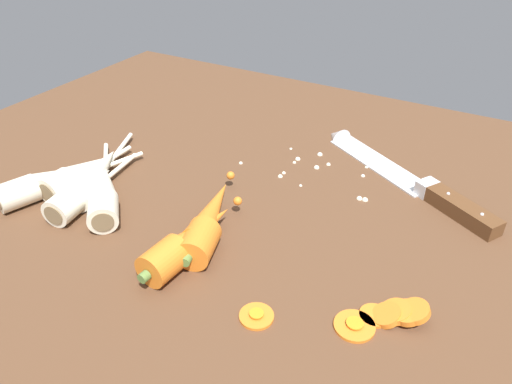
{
  "coord_description": "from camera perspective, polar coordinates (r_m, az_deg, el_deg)",
  "views": [
    {
      "loc": [
        28.31,
        -51.66,
        39.02
      ],
      "look_at": [
        0.0,
        -2.0,
        1.5
      ],
      "focal_mm": 33.98,
      "sensor_mm": 36.0,
      "label": 1
    }
  ],
  "objects": [
    {
      "name": "chefs_knife",
      "position": [
        0.78,
        16.36,
        2.21
      ],
      "size": [
        31.52,
        20.7,
        4.18
      ],
      "color": "silver",
      "rests_on": "ground_plane"
    },
    {
      "name": "carrot_slice_stack",
      "position": [
        0.54,
        16.14,
        -13.52
      ],
      "size": [
        6.94,
        4.79,
        3.08
      ],
      "color": "orange",
      "rests_on": "ground_plane"
    },
    {
      "name": "parsnip_front",
      "position": [
        0.75,
        -18.32,
        1.99
      ],
      "size": [
        10.73,
        21.34,
        4.0
      ],
      "color": "silver",
      "rests_on": "ground_plane"
    },
    {
      "name": "parsnip_mid_left",
      "position": [
        0.72,
        -19.64,
        0.08
      ],
      "size": [
        5.79,
        19.22,
        4.0
      ],
      "color": "silver",
      "rests_on": "ground_plane"
    },
    {
      "name": "parsnip_mid_right",
      "position": [
        0.76,
        -23.11,
        1.11
      ],
      "size": [
        9.21,
        21.95,
        4.0
      ],
      "color": "silver",
      "rests_on": "ground_plane"
    },
    {
      "name": "parsnip_outer",
      "position": [
        0.76,
        -20.37,
        1.91
      ],
      "size": [
        4.2,
        17.38,
        4.0
      ],
      "color": "silver",
      "rests_on": "ground_plane"
    },
    {
      "name": "whole_carrot_second",
      "position": [
        0.59,
        -7.99,
        -5.76
      ],
      "size": [
        5.1,
        18.81,
        4.2
      ],
      "color": "orange",
      "rests_on": "ground_plane"
    },
    {
      "name": "ground_plane",
      "position": [
        0.72,
        0.79,
        -1.57
      ],
      "size": [
        120.0,
        90.0,
        4.0
      ],
      "primitive_type": "cube",
      "color": "brown"
    },
    {
      "name": "carrot_slice_stray_mid",
      "position": [
        0.52,
        0.06,
        -14.28
      ],
      "size": [
        3.71,
        3.71,
        0.7
      ],
      "color": "orange",
      "rests_on": "ground_plane"
    },
    {
      "name": "whole_carrot",
      "position": [
        0.62,
        -5.75,
        -3.27
      ],
      "size": [
        8.58,
        19.59,
        4.2
      ],
      "color": "orange",
      "rests_on": "ground_plane"
    },
    {
      "name": "carrot_slice_stray_near",
      "position": [
        0.53,
        11.53,
        -15.05
      ],
      "size": [
        4.3,
        4.3,
        0.7
      ],
      "color": "orange",
      "rests_on": "ground_plane"
    },
    {
      "name": "parsnip_back",
      "position": [
        0.71,
        -17.49,
        0.16
      ],
      "size": [
        17.92,
        18.65,
        4.0
      ],
      "color": "silver",
      "rests_on": "ground_plane"
    },
    {
      "name": "mince_crumbs",
      "position": [
        0.76,
        7.54,
        2.55
      ],
      "size": [
        21.68,
        10.97,
        0.9
      ],
      "color": "silver",
      "rests_on": "ground_plane"
    }
  ]
}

